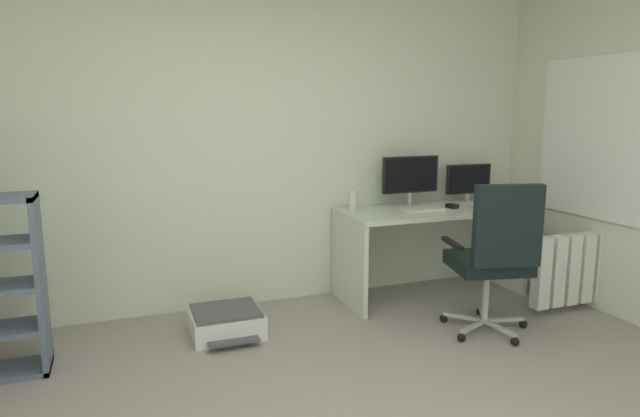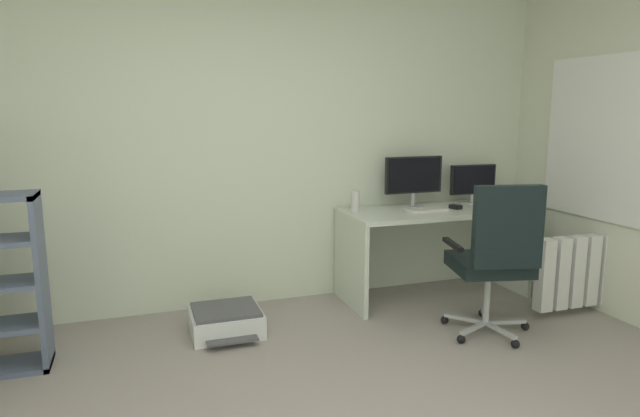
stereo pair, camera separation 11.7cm
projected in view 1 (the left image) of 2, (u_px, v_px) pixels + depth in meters
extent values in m
cube|color=silver|center=(240.00, 137.00, 4.31)|extent=(5.23, 0.10, 2.73)
cube|color=white|center=(606.00, 139.00, 4.19)|extent=(0.01, 1.20, 1.18)
cube|color=white|center=(605.00, 139.00, 4.19)|extent=(0.02, 1.28, 1.26)
cube|color=silver|center=(431.00, 211.00, 4.59)|extent=(1.55, 0.68, 0.04)
cube|color=silver|center=(349.00, 263.00, 4.40)|extent=(0.04, 0.65, 0.72)
cube|color=silver|center=(502.00, 246.00, 4.92)|extent=(0.04, 0.65, 0.72)
cylinder|color=#B2B5B7|center=(409.00, 206.00, 4.70)|extent=(0.18, 0.18, 0.01)
cylinder|color=#B2B5B7|center=(410.00, 198.00, 4.69)|extent=(0.03, 0.03, 0.12)
cube|color=black|center=(410.00, 174.00, 4.65)|extent=(0.53, 0.05, 0.31)
cube|color=black|center=(412.00, 175.00, 4.63)|extent=(0.49, 0.02, 0.29)
cylinder|color=#B2B5B7|center=(467.00, 202.00, 4.90)|extent=(0.18, 0.18, 0.01)
cylinder|color=#B2B5B7|center=(467.00, 196.00, 4.90)|extent=(0.03, 0.03, 0.08)
cube|color=black|center=(468.00, 179.00, 4.87)|extent=(0.43, 0.06, 0.26)
cube|color=black|center=(470.00, 179.00, 4.85)|extent=(0.40, 0.02, 0.24)
cube|color=silver|center=(424.00, 209.00, 4.49)|extent=(0.34, 0.14, 0.02)
cube|color=black|center=(452.00, 206.00, 4.61)|extent=(0.09, 0.11, 0.03)
cylinder|color=silver|center=(353.00, 201.00, 4.44)|extent=(0.07, 0.07, 0.17)
cube|color=#B7BABC|center=(504.00, 320.00, 3.97)|extent=(0.30, 0.10, 0.02)
sphere|color=black|center=(523.00, 324.00, 4.00)|extent=(0.06, 0.06, 0.06)
cube|color=#B7BABC|center=(482.00, 313.00, 4.10)|extent=(0.18, 0.27, 0.02)
sphere|color=black|center=(480.00, 311.00, 4.25)|extent=(0.06, 0.06, 0.06)
cube|color=#B7BABC|center=(464.00, 317.00, 4.02)|extent=(0.22, 0.25, 0.02)
sphere|color=black|center=(444.00, 318.00, 4.10)|extent=(0.06, 0.06, 0.06)
cube|color=#B7BABC|center=(473.00, 326.00, 3.85)|extent=(0.29, 0.15, 0.02)
sphere|color=black|center=(461.00, 338.00, 3.76)|extent=(0.06, 0.06, 0.06)
cube|color=#B7BABC|center=(499.00, 328.00, 3.82)|extent=(0.06, 0.30, 0.02)
sphere|color=black|center=(515.00, 341.00, 3.69)|extent=(0.06, 0.06, 0.06)
cylinder|color=#B7BABC|center=(486.00, 295.00, 3.92)|extent=(0.04, 0.04, 0.39)
cube|color=black|center=(488.00, 263.00, 3.87)|extent=(0.59, 0.57, 0.10)
cube|color=black|center=(508.00, 226.00, 3.56)|extent=(0.46, 0.17, 0.55)
cube|color=black|center=(452.00, 243.00, 3.81)|extent=(0.12, 0.33, 0.03)
cube|color=black|center=(525.00, 241.00, 3.88)|extent=(0.12, 0.33, 0.03)
cube|color=slate|center=(41.00, 283.00, 3.29)|extent=(0.03, 0.30, 1.09)
cube|color=white|center=(226.00, 323.00, 3.88)|extent=(0.49, 0.44, 0.16)
cube|color=#4C4C51|center=(226.00, 311.00, 3.86)|extent=(0.46, 0.40, 0.02)
cube|color=#4C4C51|center=(234.00, 342.00, 3.65)|extent=(0.35, 0.10, 0.01)
cube|color=white|center=(541.00, 273.00, 4.19)|extent=(0.11, 0.10, 0.56)
cube|color=white|center=(556.00, 271.00, 4.24)|extent=(0.11, 0.10, 0.56)
cube|color=white|center=(571.00, 269.00, 4.29)|extent=(0.11, 0.10, 0.56)
cube|color=white|center=(585.00, 268.00, 4.34)|extent=(0.11, 0.10, 0.56)
cube|color=white|center=(598.00, 266.00, 4.39)|extent=(0.11, 0.10, 0.56)
cube|color=white|center=(612.00, 264.00, 4.44)|extent=(0.11, 0.10, 0.56)
cube|color=white|center=(625.00, 262.00, 4.49)|extent=(0.11, 0.10, 0.56)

